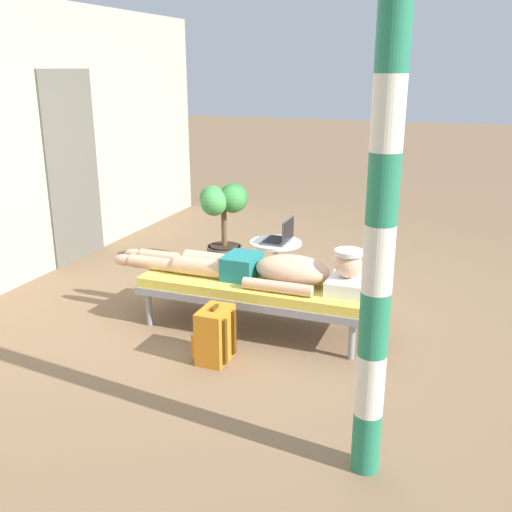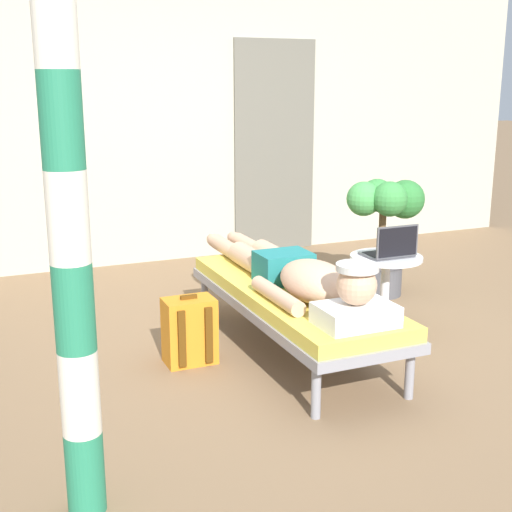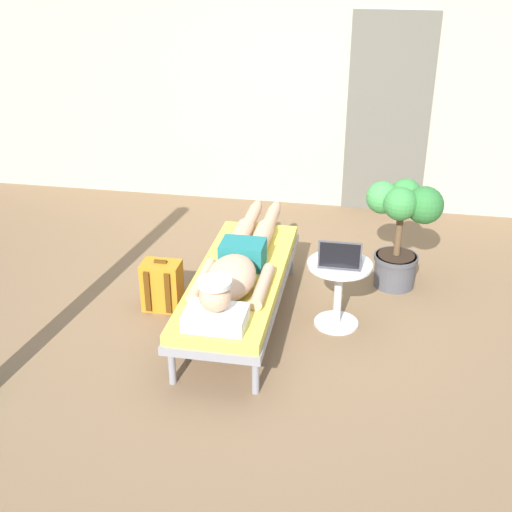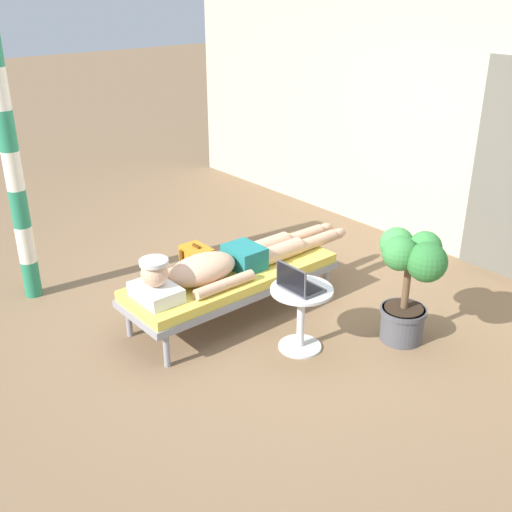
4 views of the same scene
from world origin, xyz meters
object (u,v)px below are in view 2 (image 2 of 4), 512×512
lounge_chair (292,298)px  person_reclining (298,274)px  side_table (385,280)px  porch_post (68,217)px  laptop (391,249)px  potted_plant (384,223)px  backpack (189,331)px

lounge_chair → person_reclining: size_ratio=0.87×
side_table → porch_post: porch_post is taller
laptop → porch_post: 2.59m
side_table → laptop: size_ratio=1.69×
lounge_chair → laptop: (0.74, 0.04, 0.24)m
lounge_chair → person_reclining: 0.19m
lounge_chair → porch_post: 2.06m
lounge_chair → person_reclining: person_reclining is taller
laptop → potted_plant: 0.89m
potted_plant → porch_post: 3.37m
side_table → porch_post: 2.68m
laptop → backpack: laptop is taller
laptop → potted_plant: size_ratio=0.34×
lounge_chair → porch_post: porch_post is taller
person_reclining → laptop: size_ratio=7.00×
side_table → backpack: side_table is taller
backpack → porch_post: 1.80m
backpack → porch_post: (-0.83, -1.26, 0.98)m
person_reclining → porch_post: porch_post is taller
laptop → porch_post: size_ratio=0.13×
lounge_chair → backpack: backpack is taller
laptop → person_reclining: bearing=-171.7°
lounge_chair → laptop: 0.78m
person_reclining → side_table: 0.77m
side_table → potted_plant: potted_plant is taller
backpack → porch_post: bearing=-123.5°
person_reclining → potted_plant: potted_plant is taller
side_table → backpack: 1.39m
backpack → porch_post: porch_post is taller
laptop → potted_plant: bearing=59.4°
backpack → side_table: bearing=0.2°
side_table → backpack: bearing=-179.8°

